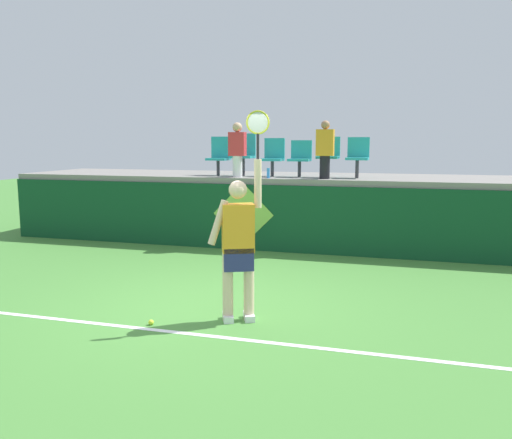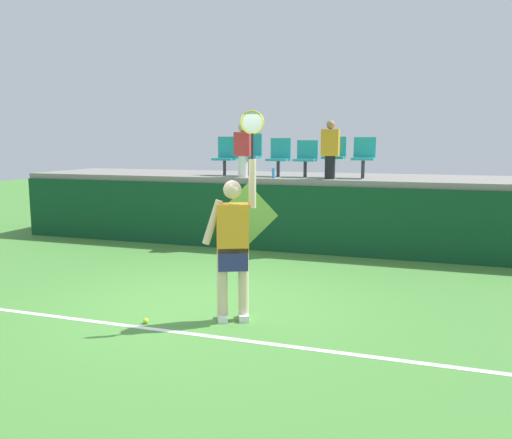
{
  "view_description": "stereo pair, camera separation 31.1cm",
  "coord_description": "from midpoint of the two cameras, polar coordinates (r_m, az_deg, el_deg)",
  "views": [
    {
      "loc": [
        2.49,
        -6.28,
        2.18
      ],
      "look_at": [
        0.27,
        1.31,
        1.0
      ],
      "focal_mm": 36.63,
      "sensor_mm": 36.0,
      "label": 1
    },
    {
      "loc": [
        2.79,
        -6.19,
        2.18
      ],
      "look_at": [
        0.27,
        1.31,
        1.0
      ],
      "focal_mm": 36.63,
      "sensor_mm": 36.0,
      "label": 2
    }
  ],
  "objects": [
    {
      "name": "ground_plane",
      "position": [
        7.11,
        -6.44,
        -9.43
      ],
      "size": [
        40.0,
        40.0,
        0.0
      ],
      "primitive_type": "plane",
      "color": "#478438"
    },
    {
      "name": "court_back_wall",
      "position": [
        10.43,
        1.45,
        0.14
      ],
      "size": [
        12.22,
        0.2,
        1.33
      ],
      "primitive_type": "cube",
      "color": "#0F4223",
      "rests_on": "ground_plane"
    },
    {
      "name": "spectator_platform",
      "position": [
        11.5,
        2.99,
        4.56
      ],
      "size": [
        12.22,
        2.48,
        0.12
      ],
      "primitive_type": "cube",
      "color": "gray",
      "rests_on": "court_back_wall"
    },
    {
      "name": "court_baseline_stripe",
      "position": [
        6.25,
        -10.07,
        -12.04
      ],
      "size": [
        11.0,
        0.08,
        0.01
      ],
      "primitive_type": "cube",
      "color": "white",
      "rests_on": "ground_plane"
    },
    {
      "name": "tennis_player",
      "position": [
        6.32,
        -3.32,
        -2.58
      ],
      "size": [
        0.71,
        0.39,
        2.55
      ],
      "color": "white",
      "rests_on": "ground_plane"
    },
    {
      "name": "tennis_ball",
      "position": [
        6.54,
        -12.75,
        -10.9
      ],
      "size": [
        0.07,
        0.07,
        0.07
      ],
      "primitive_type": "sphere",
      "color": "#D1E533",
      "rests_on": "ground_plane"
    },
    {
      "name": "water_bottle",
      "position": [
        10.53,
        0.5,
        5.09
      ],
      "size": [
        0.06,
        0.06,
        0.2
      ],
      "primitive_type": "cylinder",
      "color": "#338CE5",
      "rests_on": "spectator_platform"
    },
    {
      "name": "stadium_chair_0",
      "position": [
        11.49,
        -4.81,
        7.06
      ],
      "size": [
        0.44,
        0.42,
        0.84
      ],
      "color": "#38383D",
      "rests_on": "spectator_platform"
    },
    {
      "name": "stadium_chair_1",
      "position": [
        11.3,
        -2.07,
        7.31
      ],
      "size": [
        0.44,
        0.42,
        0.9
      ],
      "color": "#38383D",
      "rests_on": "spectator_platform"
    },
    {
      "name": "stadium_chair_2",
      "position": [
        11.11,
        1.09,
        6.98
      ],
      "size": [
        0.44,
        0.42,
        0.8
      ],
      "color": "#38383D",
      "rests_on": "spectator_platform"
    },
    {
      "name": "stadium_chair_3",
      "position": [
        10.96,
        4.04,
        6.86
      ],
      "size": [
        0.44,
        0.42,
        0.76
      ],
      "color": "#38383D",
      "rests_on": "spectator_platform"
    },
    {
      "name": "stadium_chair_4",
      "position": [
        10.85,
        7.1,
        7.09
      ],
      "size": [
        0.44,
        0.42,
        0.83
      ],
      "color": "#38383D",
      "rests_on": "spectator_platform"
    },
    {
      "name": "stadium_chair_5",
      "position": [
        10.78,
        10.24,
        6.93
      ],
      "size": [
        0.44,
        0.42,
        0.82
      ],
      "color": "#38383D",
      "rests_on": "spectator_platform"
    },
    {
      "name": "spectator_0",
      "position": [
        10.84,
        -2.87,
        7.73
      ],
      "size": [
        0.34,
        0.2,
        1.12
      ],
      "color": "white",
      "rests_on": "spectator_platform"
    },
    {
      "name": "spectator_1",
      "position": [
        10.39,
        6.69,
        7.67
      ],
      "size": [
        0.34,
        0.2,
        1.14
      ],
      "color": "black",
      "rests_on": "spectator_platform"
    },
    {
      "name": "wall_signage_mount",
      "position": [
        10.64,
        -2.24,
        -3.33
      ],
      "size": [
        1.27,
        0.01,
        1.37
      ],
      "color": "#0F4223",
      "rests_on": "ground_plane"
    }
  ]
}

